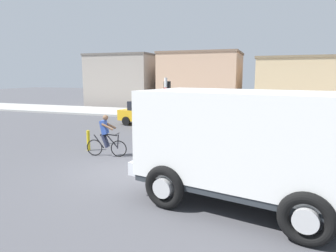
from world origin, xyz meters
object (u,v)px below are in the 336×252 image
Objects in this scene: car_far_side at (263,119)px; bollard_near at (88,140)px; cyclist at (106,136)px; car_red_near at (148,113)px; traffic_light_pole at (166,105)px; pedestrian_near_kerb at (153,114)px; bollard_far at (105,135)px; truck_foreground at (245,141)px.

car_far_side is 9.96m from bollard_near.
cyclist is 7.91m from car_red_near.
cyclist reaches higher than bollard_near.
pedestrian_near_kerb is at bearing 117.17° from traffic_light_pole.
bollard_far is at bearing -93.53° from pedestrian_near_kerb.
bollard_far is (0.00, 1.40, 0.00)m from bollard_near.
bollard_near is at bearing -135.71° from car_far_side.
cyclist is 0.54× the size of traffic_light_pole.
truck_foreground is 12.19m from pedestrian_near_kerb.
cyclist is at bearing 153.27° from truck_foreground.
traffic_light_pole is 6.95m from pedestrian_near_kerb.
bollard_far is at bearing -88.20° from car_red_near.
car_red_near is 2.62× the size of pedestrian_near_kerb.
car_far_side is at bearing 37.92° from bollard_far.
bollard_near is at bearing 153.54° from truck_foreground.
truck_foreground reaches higher than car_far_side.
car_far_side is (3.68, 6.35, -1.25)m from traffic_light_pole.
pedestrian_near_kerb is at bearing 123.25° from truck_foreground.
truck_foreground is 1.81× the size of traffic_light_pole.
car_red_near is (-7.18, 10.67, -0.85)m from truck_foreground.
pedestrian_near_kerb is (-6.80, -0.26, 0.03)m from car_far_side.
cyclist reaches higher than car_red_near.
traffic_light_pole is at bearing -61.11° from car_red_near.
car_red_near is at bearing 123.93° from truck_foreground.
car_red_near is 1.02× the size of car_far_side.
traffic_light_pole reaches higher than truck_foreground.
bollard_far is at bearing 145.09° from truck_foreground.
car_far_side is 4.64× the size of bollard_far.
cyclist is 2.78m from traffic_light_pole.
truck_foreground is at bearing -26.46° from bollard_near.
bollard_near is 1.40m from bollard_far.
pedestrian_near_kerb is (-6.67, 10.18, -0.82)m from truck_foreground.
truck_foreground is 12.89m from car_red_near.
bollard_near is at bearing 154.82° from cyclist.
car_far_side reaches higher than bollard_near.
truck_foreground is 3.37× the size of cyclist.
truck_foreground is 6.45× the size of bollard_far.
truck_foreground reaches higher than bollard_near.
pedestrian_near_kerb is at bearing -177.82° from car_far_side.
traffic_light_pole is 3.86m from bollard_near.
traffic_light_pole reaches higher than bollard_far.
pedestrian_near_kerb reaches higher than bollard_far.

